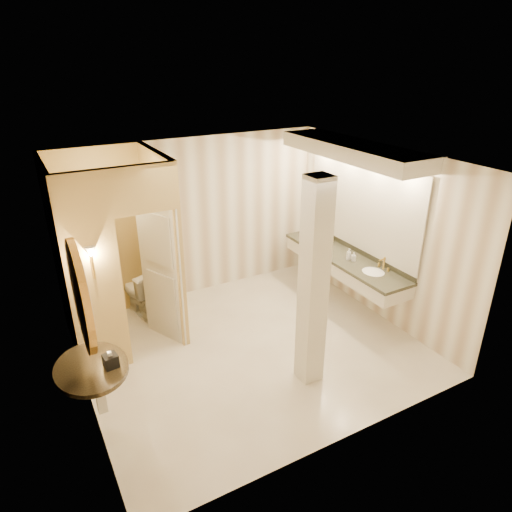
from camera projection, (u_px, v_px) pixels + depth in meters
The scene contains 16 objects.
floor at pixel (251, 347), 6.61m from camera, with size 4.50×4.50×0.00m, color #EEE7CE.
ceiling at pixel (250, 162), 5.51m from camera, with size 4.50×4.50×0.00m, color white.
wall_back at pixel (194, 219), 7.66m from camera, with size 4.50×0.02×2.70m, color white.
wall_front at pixel (348, 338), 4.46m from camera, with size 4.50×0.02×2.70m, color white.
wall_left at pixel (73, 304), 5.07m from camera, with size 0.02×4.00×2.70m, color white.
wall_right at pixel (379, 233), 7.05m from camera, with size 0.02×4.00×2.70m, color white.
toilet_closet at pixel (147, 251), 6.33m from camera, with size 1.50×1.55×2.70m.
wall_sconce at pixel (91, 253), 5.40m from camera, with size 0.14×0.14×0.42m.
vanity at pixel (350, 211), 7.14m from camera, with size 0.75×2.72×2.09m.
console_shelf at pixel (86, 329), 4.64m from camera, with size 0.95×0.95×1.92m.
pillar at pixel (313, 286), 5.47m from camera, with size 0.28×0.28×2.70m, color beige.
tissue_box at pixel (111, 361), 4.79m from camera, with size 0.14×0.14×0.14m, color black.
toilet at pixel (141, 291), 7.34m from camera, with size 0.44×0.77×0.79m, color white.
soap_bottle_a at pixel (354, 257), 7.23m from camera, with size 0.06×0.06×0.14m, color beige.
soap_bottle_b at pixel (329, 245), 7.68m from camera, with size 0.09×0.09×0.11m, color silver.
soap_bottle_c at pixel (349, 254), 7.25m from camera, with size 0.07×0.07×0.19m, color #C6B28C.
Camera 1 is at (-2.60, -4.84, 3.91)m, focal length 32.00 mm.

